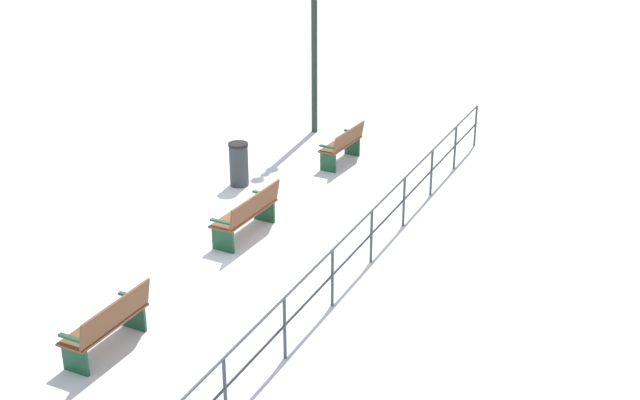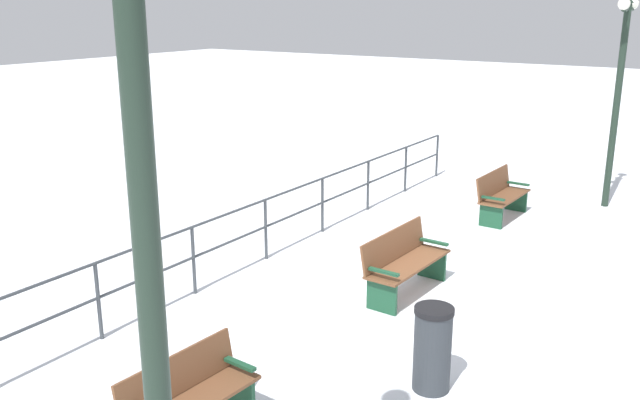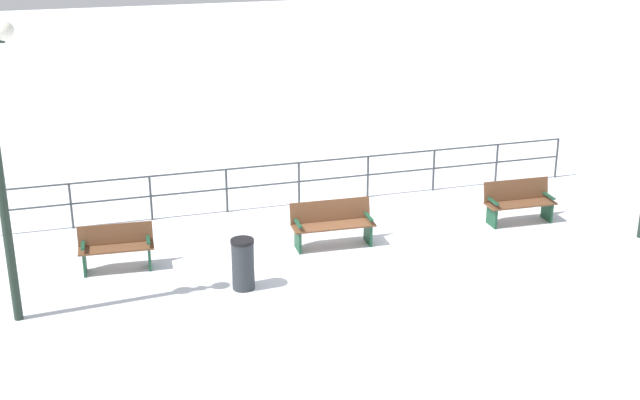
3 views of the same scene
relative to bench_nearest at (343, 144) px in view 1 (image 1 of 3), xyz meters
The scene contains 6 objects.
ground_plane 4.32m from the bench_nearest, 87.59° to the left, with size 80.00×80.00×0.00m, color white.
bench_nearest is the anchor object (origin of this frame).
bench_second 4.29m from the bench_nearest, 88.83° to the left, with size 0.63×1.70×0.92m.
bench_third 8.58m from the bench_nearest, 89.86° to the left, with size 0.60×1.55×0.91m.
waterfront_railing 4.93m from the bench_nearest, 119.41° to the left, with size 0.05×13.51×1.03m.
trash_bin 2.62m from the bench_nearest, 54.58° to the left, with size 0.43×0.43×0.96m.
Camera 1 is at (-7.65, 12.98, 7.25)m, focal length 49.02 mm.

